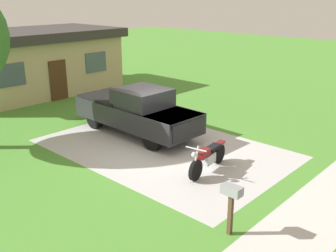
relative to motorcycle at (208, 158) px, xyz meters
The scene contains 7 objects.
ground_plane 2.46m from the motorcycle, 78.92° to the left, with size 80.00×80.00×0.00m, color #4D8D32.
driveway_pad 2.46m from the motorcycle, 78.92° to the left, with size 5.85×8.84×0.01m, color #BCBCBC.
sidewalk_strip 3.69m from the motorcycle, 82.71° to the right, with size 36.00×1.80×0.01m, color beige.
motorcycle is the anchor object (origin of this frame).
pickup_truck 4.53m from the motorcycle, 77.38° to the left, with size 2.13×5.67×1.90m.
mailbox 3.47m from the motorcycle, 134.25° to the right, with size 0.26×0.48×1.26m.
neighbor_house 13.96m from the motorcycle, 82.54° to the left, with size 9.60×5.60×3.50m.
Camera 1 is at (-9.64, -9.08, 5.37)m, focal length 41.51 mm.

